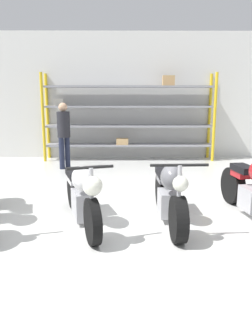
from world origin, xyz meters
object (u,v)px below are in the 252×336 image
at_px(motorcycle_white, 82,194).
at_px(shelving_rack, 129,115).
at_px(motorcycle_grey, 169,194).
at_px(person_browsing, 64,130).

bearing_deg(motorcycle_white, shelving_rack, 153.73).
bearing_deg(motorcycle_white, motorcycle_grey, 75.74).
distance_m(motorcycle_white, person_browsing, 3.90).
bearing_deg(person_browsing, motorcycle_grey, 161.93).
xyz_separation_m(shelving_rack, motorcycle_white, (-0.75, -5.02, -0.82)).
xyz_separation_m(shelving_rack, motorcycle_grey, (0.49, -4.94, -0.85)).
relative_size(shelving_rack, person_browsing, 2.94).
xyz_separation_m(motorcycle_white, motorcycle_grey, (1.24, 0.08, -0.03)).
distance_m(shelving_rack, motorcycle_white, 5.14).
distance_m(shelving_rack, person_browsing, 2.09).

